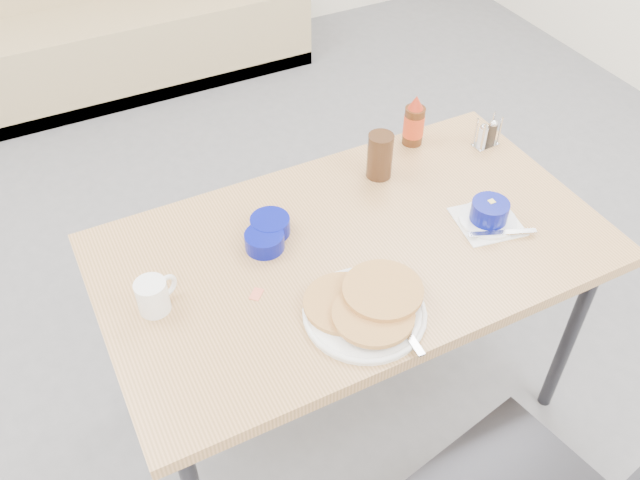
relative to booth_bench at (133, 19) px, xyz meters
name	(u,v)px	position (x,y,z in m)	size (l,w,h in m)	color
ground	(383,457)	(0.00, -2.78, -0.35)	(6.00, 6.00, 0.00)	slate
booth_bench	(133,19)	(0.00, 0.00, 0.00)	(1.90, 0.56, 1.22)	tan
dining_table	(353,261)	(0.00, -2.53, 0.35)	(1.40, 0.80, 0.76)	tan
pancake_plate	(366,308)	(-0.10, -2.76, 0.43)	(0.32, 0.33, 0.05)	white
coffee_mug	(154,295)	(-0.56, -2.51, 0.46)	(0.11, 0.08, 0.09)	white
grits_setting	(489,214)	(0.39, -2.63, 0.44)	(0.20, 0.21, 0.07)	white
creamer_bowl	(270,226)	(-0.19, -2.38, 0.44)	(0.11, 0.11, 0.05)	#050C77
butter_bowl	(265,241)	(-0.22, -2.43, 0.43)	(0.11, 0.11, 0.05)	#050C77
amber_tumbler	(380,156)	(0.22, -2.29, 0.48)	(0.08, 0.08, 0.15)	#392212
condiment_caddy	(487,136)	(0.61, -2.31, 0.45)	(0.09, 0.06, 0.10)	silver
syrup_bottle	(414,123)	(0.41, -2.19, 0.49)	(0.07, 0.07, 0.18)	#47230F
sugar_wrapper	(256,294)	(-0.31, -2.58, 0.41)	(0.04, 0.03, 0.00)	#E3664B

